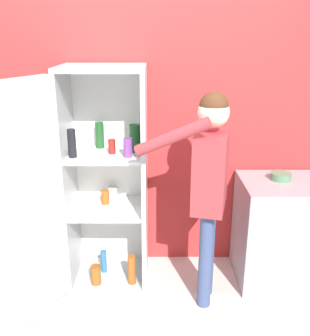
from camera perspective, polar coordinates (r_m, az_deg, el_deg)
The scene contains 6 objects.
ground_plane at distance 3.08m, azimuth -1.79°, elevation -22.13°, with size 12.00×12.00×0.00m, color beige.
wall_back at distance 3.38m, azimuth -1.55°, elevation 6.18°, with size 7.00×0.06×2.55m.
refrigerator at distance 3.14m, azimuth -9.44°, elevation -2.39°, with size 0.98×1.13×1.80m.
person at distance 2.86m, azimuth 7.79°, elevation -0.85°, with size 0.71×0.52×1.66m.
counter at distance 3.52m, azimuth 18.37°, elevation -8.72°, with size 0.80×0.60×0.89m.
bowl at distance 3.37m, azimuth 17.67°, elevation -1.12°, with size 0.16×0.16×0.06m.
Camera 1 is at (0.08, -2.32, 2.03)m, focal length 42.00 mm.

